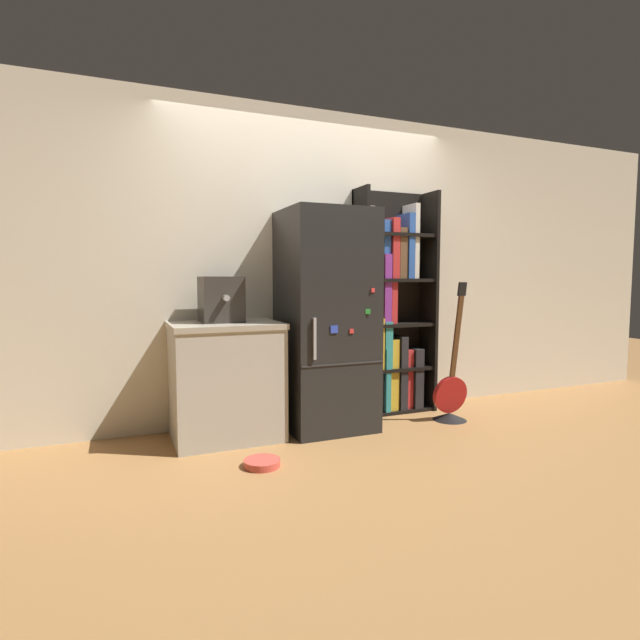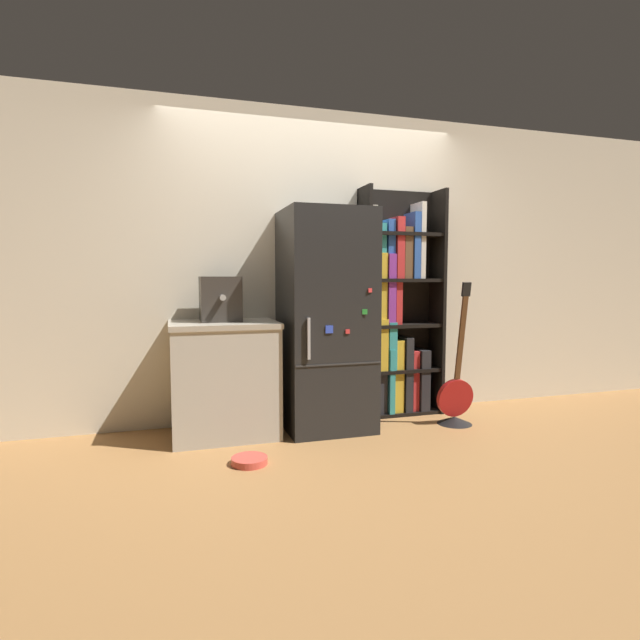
% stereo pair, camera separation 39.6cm
% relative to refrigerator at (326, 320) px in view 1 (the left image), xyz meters
% --- Properties ---
extents(ground_plane, '(16.00, 16.00, 0.00)m').
position_rel_refrigerator_xyz_m(ground_plane, '(0.00, -0.12, -0.86)').
color(ground_plane, '#A87542').
extents(wall_back, '(8.00, 0.05, 2.60)m').
position_rel_refrigerator_xyz_m(wall_back, '(0.00, 0.36, 0.44)').
color(wall_back, beige).
rests_on(wall_back, ground_plane).
extents(refrigerator, '(0.67, 0.69, 1.72)m').
position_rel_refrigerator_xyz_m(refrigerator, '(0.00, 0.00, 0.00)').
color(refrigerator, black).
rests_on(refrigerator, ground_plane).
extents(bookshelf, '(0.73, 0.28, 1.96)m').
position_rel_refrigerator_xyz_m(bookshelf, '(0.69, 0.21, 0.01)').
color(bookshelf, black).
rests_on(bookshelf, ground_plane).
extents(kitchen_counter, '(0.80, 0.62, 0.87)m').
position_rel_refrigerator_xyz_m(kitchen_counter, '(-0.80, 0.03, -0.43)').
color(kitchen_counter, '#BCB7A8').
rests_on(kitchen_counter, ground_plane).
extents(espresso_machine, '(0.30, 0.36, 0.34)m').
position_rel_refrigerator_xyz_m(espresso_machine, '(-0.81, 0.09, 0.18)').
color(espresso_machine, '#38332D').
rests_on(espresso_machine, kitchen_counter).
extents(guitar, '(0.31, 0.28, 1.16)m').
position_rel_refrigerator_xyz_m(guitar, '(1.04, -0.24, -0.69)').
color(guitar, black).
rests_on(guitar, ground_plane).
extents(pet_bowl, '(0.23, 0.23, 0.05)m').
position_rel_refrigerator_xyz_m(pet_bowl, '(-0.71, -0.63, -0.84)').
color(pet_bowl, '#D84C3F').
rests_on(pet_bowl, ground_plane).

